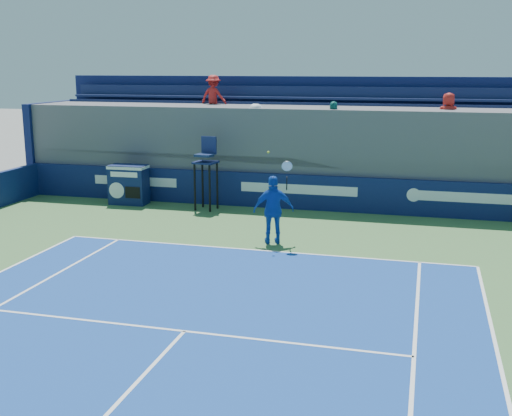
# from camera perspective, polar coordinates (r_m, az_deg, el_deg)

# --- Properties ---
(back_hoarding) EXTENTS (20.40, 0.21, 1.20)m
(back_hoarding) POSITION_cam_1_polar(r_m,az_deg,el_deg) (21.82, 3.81, 1.42)
(back_hoarding) COLOR #0D1849
(back_hoarding) RESTS_ON ground
(match_clock) EXTENTS (1.34, 0.76, 1.40)m
(match_clock) POSITION_cam_1_polar(r_m,az_deg,el_deg) (23.02, -11.25, 2.15)
(match_clock) COLOR #0E1A47
(match_clock) RESTS_ON ground
(umpire_chair) EXTENTS (0.79, 0.79, 2.48)m
(umpire_chair) POSITION_cam_1_polar(r_m,az_deg,el_deg) (21.64, -4.45, 3.81)
(umpire_chair) COLOR black
(umpire_chair) RESTS_ON ground
(tennis_player) EXTENTS (1.19, 0.79, 2.57)m
(tennis_player) POSITION_cam_1_polar(r_m,az_deg,el_deg) (17.48, 1.58, -0.16)
(tennis_player) COLOR #1649B6
(tennis_player) RESTS_ON apron
(stadium_seating) EXTENTS (21.00, 4.05, 4.46)m
(stadium_seating) POSITION_cam_1_polar(r_m,az_deg,el_deg) (23.61, 4.81, 5.30)
(stadium_seating) COLOR #55545A
(stadium_seating) RESTS_ON ground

